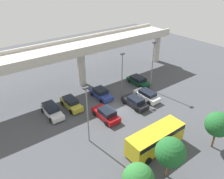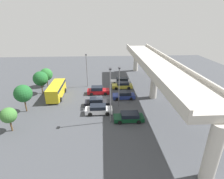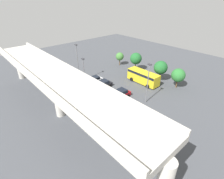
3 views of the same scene
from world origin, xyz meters
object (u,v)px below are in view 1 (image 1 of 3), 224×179
at_px(parked_car_2, 106,114).
at_px(parked_car_3, 101,93).
at_px(parked_car_1, 71,103).
at_px(tree_front_left, 138,179).
at_px(parked_car_4, 135,102).
at_px(parked_car_5, 147,95).
at_px(lamp_post_mid_lot, 87,111).
at_px(shuttle_bus, 156,138).
at_px(lamp_post_near_aisle, 122,71).
at_px(tree_front_centre, 171,152).
at_px(parked_car_6, 138,81).
at_px(lamp_post_by_overpass, 152,63).
at_px(parked_car_0, 52,110).
at_px(tree_front_right, 218,124).

distance_m(parked_car_2, parked_car_3, 6.01).
height_order(parked_car_1, tree_front_left, tree_front_left).
relative_size(parked_car_4, parked_car_5, 1.00).
bearing_deg(parked_car_4, parked_car_3, 27.38).
bearing_deg(parked_car_5, lamp_post_mid_lot, 102.27).
xyz_separation_m(parked_car_4, shuttle_bus, (-4.44, -8.47, 0.91)).
xyz_separation_m(lamp_post_near_aisle, tree_front_centre, (-6.94, -16.07, -1.03)).
bearing_deg(parked_car_6, parked_car_3, -91.47).
xyz_separation_m(parked_car_4, lamp_post_near_aisle, (0.55, 4.04, 3.71)).
bearing_deg(parked_car_3, lamp_post_by_overpass, 69.39).
bearing_deg(parked_car_0, lamp_post_near_aisle, 82.25).
relative_size(parked_car_2, lamp_post_near_aisle, 0.63).
xyz_separation_m(parked_car_4, parked_car_5, (2.93, 0.33, 0.02)).
relative_size(parked_car_2, tree_front_left, 1.07).
bearing_deg(tree_front_centre, parked_car_1, 96.05).
relative_size(shuttle_bus, lamp_post_near_aisle, 1.01).
bearing_deg(parked_car_0, tree_front_left, 2.29).
height_order(parked_car_1, parked_car_5, parked_car_5).
bearing_deg(tree_front_centre, lamp_post_by_overpass, 49.73).
xyz_separation_m(parked_car_4, tree_front_right, (1.45, -12.46, 2.69)).
xyz_separation_m(shuttle_bus, tree_front_left, (-6.36, -3.71, 1.31)).
relative_size(parked_car_0, parked_car_4, 1.05).
relative_size(shuttle_bus, tree_front_right, 1.55).
xyz_separation_m(lamp_post_mid_lot, lamp_post_by_overpass, (15.76, 4.73, 0.57)).
xyz_separation_m(parked_car_3, tree_front_left, (-7.99, -17.60, 2.23)).
distance_m(parked_car_3, parked_car_5, 7.68).
relative_size(parked_car_4, tree_front_right, 0.94).
bearing_deg(shuttle_bus, tree_front_right, -34.18).
bearing_deg(parked_car_2, tree_front_centre, 176.09).
xyz_separation_m(lamp_post_by_overpass, tree_front_left, (-16.49, -14.41, -2.18)).
distance_m(parked_car_0, parked_car_5, 15.40).
xyz_separation_m(parked_car_1, shuttle_bus, (3.83, -14.16, 0.88)).
bearing_deg(lamp_post_near_aisle, parked_car_5, -57.27).
xyz_separation_m(parked_car_0, parked_car_5, (14.45, -5.35, 0.01)).
bearing_deg(parked_car_2, lamp_post_near_aisle, -57.12).
xyz_separation_m(parked_car_4, parked_car_6, (5.56, 5.22, -0.04)).
xyz_separation_m(lamp_post_by_overpass, tree_front_right, (-4.25, -14.70, -1.70)).
relative_size(lamp_post_near_aisle, lamp_post_by_overpass, 0.85).
relative_size(parked_car_0, parked_car_1, 1.04).
distance_m(parked_car_6, tree_front_right, 18.36).
bearing_deg(parked_car_2, lamp_post_mid_lot, 119.84).
distance_m(parked_car_1, parked_car_5, 12.42).
bearing_deg(tree_front_left, lamp_post_by_overpass, 41.13).
distance_m(parked_car_4, shuttle_bus, 9.60).
xyz_separation_m(parked_car_6, tree_front_centre, (-11.95, -17.25, 2.72)).
bearing_deg(tree_front_left, shuttle_bus, 30.22).
distance_m(parked_car_0, tree_front_left, 18.00).
relative_size(parked_car_4, shuttle_bus, 0.61).
bearing_deg(lamp_post_mid_lot, shuttle_bus, -46.70).
distance_m(parked_car_3, tree_front_left, 19.46).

